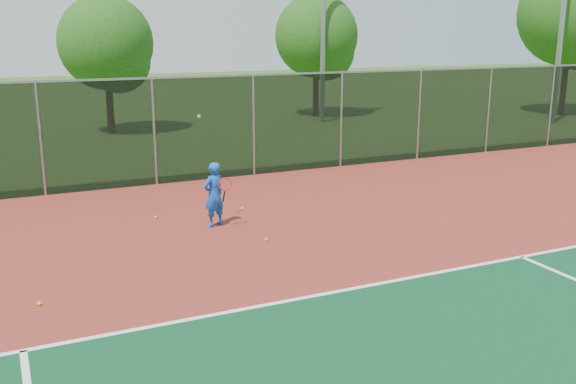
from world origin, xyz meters
The scene contains 11 objects.
ground centered at (0.00, 0.00, 0.00)m, with size 120.00×120.00×0.00m, color #2C5618.
court_apron centered at (0.00, 2.00, 0.01)m, with size 30.00×20.00×0.02m, color maroon.
fence_back centered at (0.00, 12.00, 1.56)m, with size 30.00×0.06×3.03m.
tennis_player centered at (-2.76, 7.46, 0.75)m, with size 0.63×0.68×2.51m.
practice_ball_1 centered at (-6.68, 4.52, 0.06)m, with size 0.07×0.07×0.07m, color #CAD618.
practice_ball_3 centered at (-1.74, 8.43, 0.06)m, with size 0.07×0.07×0.07m, color #CAD618.
practice_ball_4 centered at (-3.83, 8.57, 0.06)m, with size 0.07×0.07×0.07m, color #CAD618.
practice_ball_5 centered at (-2.13, 5.98, 0.06)m, with size 0.07×0.07×0.07m, color #CAD618.
tree_back_left centered at (-2.42, 22.10, 3.61)m, with size 3.92×3.92×5.75m.
tree_back_mid centered at (8.08, 23.44, 3.82)m, with size 4.15×4.15×6.09m.
tree_back_right centered at (20.01, 18.60, 4.87)m, with size 5.28×5.28×7.75m.
Camera 1 is at (-7.03, -5.78, 4.31)m, focal length 40.00 mm.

